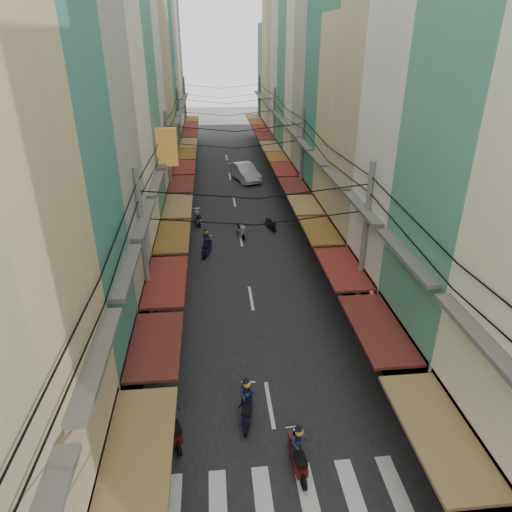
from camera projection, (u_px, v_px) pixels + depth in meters
ground at (264, 371)px, 19.48m from camera, size 160.00×160.00×0.00m
road at (236, 210)px, 37.38m from camera, size 10.00×80.00×0.02m
sidewalk_left at (155, 213)px, 36.79m from camera, size 3.00×80.00×0.06m
sidewalk_right at (314, 207)px, 37.96m from camera, size 3.00×80.00×0.06m
crosswalk at (286, 498)px, 14.09m from camera, size 7.55×2.40×0.01m
building_row_left at (113, 90)px, 29.34m from camera, size 7.80×67.67×23.70m
building_row_right at (353, 93)px, 30.81m from camera, size 7.80×68.98×22.59m
utility_poles at (238, 142)px, 30.05m from camera, size 10.20×66.13×8.20m
white_car at (245, 180)px, 45.16m from camera, size 6.21×3.83×2.05m
bicycle at (425, 365)px, 19.83m from camera, size 1.57×0.78×1.04m
moving_scooters at (229, 320)px, 21.98m from camera, size 6.28×23.96×1.92m
parked_scooters at (389, 419)px, 16.42m from camera, size 13.17×12.56×0.98m
pedestrians at (160, 324)px, 20.74m from camera, size 13.35×24.16×2.24m
market_umbrella at (491, 407)px, 14.69m from camera, size 2.27×2.27×2.40m
traffic_sign at (371, 306)px, 19.78m from camera, size 0.10×0.69×3.16m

